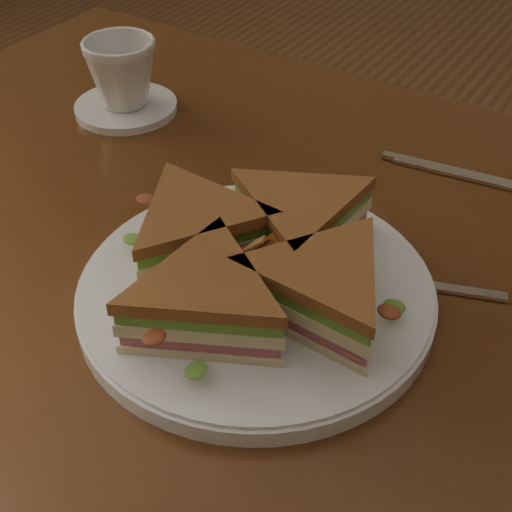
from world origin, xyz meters
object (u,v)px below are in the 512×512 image
Objects in this scene: saucer at (126,107)px; plate at (256,293)px; sandwich_wedges at (256,261)px; knife at (470,176)px; table at (284,335)px; spoon at (353,273)px; coffee_cup at (122,73)px.

plate is at bearing -32.57° from saucer.
sandwich_wedges reaches higher than knife.
sandwich_wedges reaches higher than table.
plate reaches higher than spoon.
sandwich_wedges is 1.37× the size of knife.
knife is 0.43m from saucer.
table is 0.39m from coffee_cup.
plate is 0.31m from knife.
sandwich_wedges is at bearing -32.57° from saucer.
plate reaches higher than saucer.
saucer is at bearing 142.09° from spoon.
table is at bearing 93.18° from sandwich_wedges.
spoon is 0.41m from coffee_cup.
plate is 0.09m from spoon.
saucer reaches higher than knife.
plate is 0.39m from coffee_cup.
saucer is at bearing 147.43° from sandwich_wedges.
sandwich_wedges is (0.00, -0.06, 0.14)m from table.
coffee_cup is (-0.33, 0.21, 0.04)m from plate.
spoon is at bearing 13.58° from table.
sandwich_wedges is 0.10m from spoon.
saucer is (-0.42, -0.08, 0.00)m from knife.
table is 0.12m from spoon.
sandwich_wedges is (-0.00, -0.00, 0.04)m from plate.
spoon is 1.38× the size of saucer.
coffee_cup is (-0.32, 0.15, 0.15)m from table.
sandwich_wedges is 1.66× the size of spoon.
knife is (0.09, 0.29, -0.01)m from plate.
table is 0.16m from sandwich_wedges.
knife is at bearing 11.14° from saucer.
saucer is (-0.32, 0.15, 0.10)m from table.
spoon reaches higher than knife.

